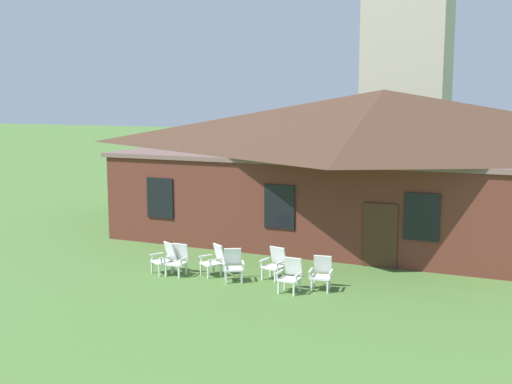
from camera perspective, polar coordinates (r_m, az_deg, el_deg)
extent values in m
cube|color=brown|center=(25.66, 11.20, -0.26)|extent=(19.01, 10.00, 3.20)
cube|color=#795B55|center=(25.46, 11.31, 3.48)|extent=(19.39, 10.20, 0.16)
pyramid|color=#4C3323|center=(25.39, 11.39, 6.35)|extent=(19.77, 10.40, 2.40)
cube|color=black|center=(23.66, -8.65, -0.54)|extent=(1.10, 0.06, 1.50)
cube|color=black|center=(21.54, 2.13, -1.33)|extent=(1.10, 0.06, 1.50)
cube|color=black|center=(20.33, 14.72, -2.19)|extent=(1.10, 0.06, 1.50)
cube|color=#422819|center=(20.69, 11.13, -3.89)|extent=(1.10, 0.06, 2.10)
cube|color=#BCB29E|center=(40.09, 13.47, 9.00)|extent=(4.80, 4.80, 11.92)
cube|color=silver|center=(19.73, -8.71, -7.04)|extent=(0.07, 0.07, 0.36)
cube|color=silver|center=(20.12, -9.36, -6.75)|extent=(0.07, 0.07, 0.36)
cube|color=silver|center=(19.95, -7.60, -6.84)|extent=(0.07, 0.07, 0.36)
cube|color=silver|center=(20.33, -8.27, -6.56)|extent=(0.07, 0.07, 0.36)
cube|color=silver|center=(19.98, -8.50, -6.23)|extent=(0.72, 0.71, 0.05)
cube|color=silver|center=(20.06, -7.75, -5.27)|extent=(0.54, 0.41, 0.54)
cube|color=silver|center=(19.68, -8.14, -5.86)|extent=(0.27, 0.44, 0.03)
cube|color=silver|center=(19.63, -8.54, -6.24)|extent=(0.05, 0.05, 0.22)
cube|color=silver|center=(20.17, -8.98, -5.53)|extent=(0.27, 0.44, 0.03)
cube|color=silver|center=(20.12, -9.37, -5.90)|extent=(0.05, 0.05, 0.22)
cube|color=silver|center=(19.46, -6.98, -7.23)|extent=(0.05, 0.05, 0.36)
cube|color=silver|center=(19.69, -8.14, -7.06)|extent=(0.05, 0.05, 0.36)
cube|color=silver|center=(19.83, -6.33, -6.92)|extent=(0.05, 0.05, 0.36)
cube|color=silver|center=(20.05, -7.47, -6.76)|extent=(0.05, 0.05, 0.36)
cube|color=silver|center=(19.70, -7.24, -6.42)|extent=(0.54, 0.52, 0.05)
cube|color=silver|center=(19.89, -6.80, -5.37)|extent=(0.51, 0.19, 0.54)
cube|color=silver|center=(19.49, -6.54, -5.97)|extent=(0.06, 0.47, 0.03)
cube|color=silver|center=(19.38, -6.78, -6.39)|extent=(0.04, 0.04, 0.22)
cube|color=silver|center=(19.78, -8.01, -5.79)|extent=(0.06, 0.47, 0.03)
cube|color=silver|center=(19.68, -8.25, -6.20)|extent=(0.04, 0.04, 0.22)
cube|color=white|center=(19.34, -4.33, -7.28)|extent=(0.07, 0.07, 0.36)
cube|color=white|center=(19.73, -4.98, -6.97)|extent=(0.07, 0.07, 0.36)
cube|color=white|center=(19.55, -3.19, -7.10)|extent=(0.07, 0.07, 0.36)
cube|color=white|center=(19.93, -3.85, -6.80)|extent=(0.07, 0.07, 0.36)
cube|color=white|center=(19.58, -4.09, -6.46)|extent=(0.74, 0.73, 0.05)
cube|color=white|center=(19.66, -3.31, -5.49)|extent=(0.53, 0.44, 0.54)
cube|color=white|center=(19.28, -3.73, -6.10)|extent=(0.31, 0.42, 0.03)
cube|color=white|center=(19.23, -4.15, -6.48)|extent=(0.06, 0.06, 0.22)
cube|color=white|center=(19.77, -4.56, -5.74)|extent=(0.31, 0.42, 0.03)
cube|color=white|center=(19.72, -4.97, -6.11)|extent=(0.06, 0.06, 0.22)
cube|color=white|center=(18.81, -1.31, -7.71)|extent=(0.07, 0.07, 0.36)
cube|color=white|center=(18.78, -2.72, -7.75)|extent=(0.07, 0.07, 0.36)
cube|color=white|center=(19.23, -1.43, -7.35)|extent=(0.07, 0.07, 0.36)
cube|color=white|center=(19.20, -2.81, -7.39)|extent=(0.07, 0.07, 0.36)
cube|color=white|center=(18.95, -2.07, -6.95)|extent=(0.73, 0.72, 0.05)
cube|color=white|center=(19.17, -2.15, -5.84)|extent=(0.54, 0.42, 0.54)
cube|color=white|center=(18.90, -1.19, -6.38)|extent=(0.29, 0.44, 0.03)
cube|color=white|center=(18.78, -1.14, -6.83)|extent=(0.05, 0.05, 0.22)
cube|color=white|center=(18.86, -2.95, -6.42)|extent=(0.29, 0.44, 0.03)
cube|color=white|center=(18.73, -2.92, -6.87)|extent=(0.05, 0.05, 0.22)
cube|color=white|center=(18.90, 1.73, -7.64)|extent=(0.06, 0.06, 0.36)
cube|color=white|center=(19.14, 0.57, -7.42)|extent=(0.06, 0.06, 0.36)
cube|color=white|center=(19.26, 2.45, -7.33)|extent=(0.06, 0.06, 0.36)
cube|color=white|center=(19.50, 1.30, -7.13)|extent=(0.06, 0.06, 0.36)
cube|color=white|center=(19.14, 1.51, -6.79)|extent=(0.63, 0.62, 0.05)
cube|color=white|center=(19.32, 2.02, -5.73)|extent=(0.54, 0.29, 0.54)
cube|color=white|center=(18.93, 2.22, -6.36)|extent=(0.15, 0.47, 0.03)
cube|color=white|center=(18.82, 1.95, -6.79)|extent=(0.05, 0.05, 0.22)
cube|color=white|center=(19.23, 0.76, -6.11)|extent=(0.15, 0.47, 0.03)
cube|color=white|center=(19.13, 0.48, -6.53)|extent=(0.05, 0.05, 0.22)
cube|color=silver|center=(17.68, 3.42, -8.79)|extent=(0.05, 0.05, 0.36)
cube|color=silver|center=(17.85, 2.05, -8.61)|extent=(0.05, 0.05, 0.36)
cube|color=silver|center=(18.07, 3.96, -8.41)|extent=(0.05, 0.05, 0.36)
cube|color=silver|center=(18.24, 2.61, -8.24)|extent=(0.05, 0.05, 0.36)
cube|color=silver|center=(17.90, 3.02, -7.88)|extent=(0.56, 0.54, 0.05)
cube|color=silver|center=(18.10, 3.41, -6.72)|extent=(0.52, 0.21, 0.54)
cube|color=silver|center=(17.73, 3.87, -7.40)|extent=(0.08, 0.47, 0.03)
cube|color=silver|center=(17.61, 3.66, -7.88)|extent=(0.04, 0.04, 0.22)
cube|color=silver|center=(17.94, 2.13, -7.20)|extent=(0.08, 0.47, 0.03)
cube|color=silver|center=(17.83, 1.92, -7.66)|extent=(0.04, 0.04, 0.22)
cube|color=silver|center=(17.99, 6.47, -8.53)|extent=(0.06, 0.06, 0.36)
cube|color=silver|center=(18.07, 5.02, -8.43)|extent=(0.06, 0.06, 0.36)
cube|color=silver|center=(18.41, 6.70, -8.14)|extent=(0.06, 0.06, 0.36)
cube|color=silver|center=(18.48, 5.28, -8.04)|extent=(0.06, 0.06, 0.36)
cube|color=silver|center=(18.18, 5.88, -7.66)|extent=(0.60, 0.59, 0.05)
cube|color=silver|center=(18.39, 6.06, -6.50)|extent=(0.53, 0.26, 0.54)
cube|color=silver|center=(18.06, 6.79, -7.14)|extent=(0.12, 0.47, 0.03)
cube|color=silver|center=(17.94, 6.70, -7.62)|extent=(0.04, 0.04, 0.22)
cube|color=silver|center=(18.16, 4.97, -7.03)|extent=(0.12, 0.47, 0.03)
cube|color=silver|center=(18.03, 4.86, -7.50)|extent=(0.04, 0.04, 0.22)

